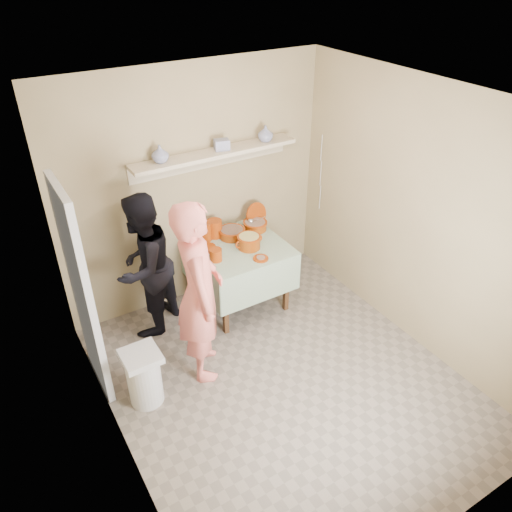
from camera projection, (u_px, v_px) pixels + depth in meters
ground at (284, 381)px, 4.72m from camera, size 3.50×3.50×0.00m
tile_panel at (82, 293)px, 4.23m from camera, size 0.06×0.70×2.00m
plate_stack_a at (204, 231)px, 5.40m from camera, size 0.16×0.16×0.21m
plate_stack_b at (215, 228)px, 5.46m from camera, size 0.16×0.16×0.20m
bowl_stack at (216, 255)px, 5.07m from camera, size 0.13×0.13×0.13m
empty_bowl at (208, 248)px, 5.26m from camera, size 0.16×0.16×0.05m
propped_lid at (256, 215)px, 5.69m from camera, size 0.30×0.13×0.28m
vase_right at (265, 133)px, 5.26m from camera, size 0.18×0.18×0.17m
vase_left at (160, 154)px, 4.76m from camera, size 0.23×0.23×0.17m
ceramic_box at (222, 145)px, 5.06m from camera, size 0.17×0.14×0.11m
person_cook at (199, 292)px, 4.42m from camera, size 0.62×0.76×1.79m
person_helper at (144, 266)px, 4.98m from camera, size 0.96×0.93×1.55m
room_shell at (290, 234)px, 3.86m from camera, size 3.04×3.54×2.62m
serving_table at (239, 255)px, 5.41m from camera, size 0.97×0.97×0.76m
cazuela_meat_a at (232, 232)px, 5.47m from camera, size 0.30×0.30×0.10m
cazuela_meat_b at (255, 225)px, 5.61m from camera, size 0.28×0.28×0.10m
ladle at (251, 221)px, 5.58m from camera, size 0.08×0.26×0.19m
cazuela_rice at (249, 241)px, 5.26m from camera, size 0.33×0.25×0.14m
front_plate at (261, 258)px, 5.11m from camera, size 0.16×0.16×0.03m
wall_shelf at (214, 155)px, 5.10m from camera, size 1.80×0.25×0.21m
trash_bin at (144, 377)px, 4.39m from camera, size 0.32×0.32×0.56m
electrical_cord at (321, 173)px, 5.76m from camera, size 0.01×0.05×0.90m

